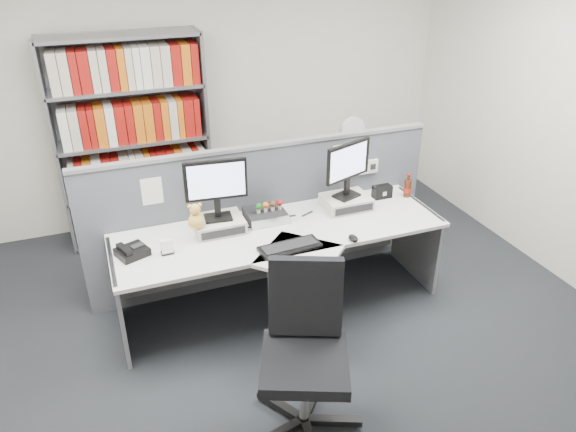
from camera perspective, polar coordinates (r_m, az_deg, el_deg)
name	(u,v)px	position (r m, az deg, el deg)	size (l,w,h in m)	color
ground	(320,368)	(4.06, 3.38, -15.69)	(5.50, 5.50, 0.00)	#282A2F
room_shell	(329,130)	(3.11, 4.31, 8.97)	(5.04, 5.54, 2.72)	silver
partition	(264,213)	(4.63, -2.58, 0.29)	(3.00, 0.08, 1.27)	#555861
desk	(291,272)	(4.20, 0.27, -5.93)	(2.60, 1.20, 0.72)	silver
monitor_riser_left	(219,224)	(4.24, -7.30, -0.87)	(0.38, 0.31, 0.10)	beige
monitor_riser_right	(346,202)	(4.58, 6.15, 1.48)	(0.38, 0.31, 0.10)	beige
monitor_left	(216,185)	(4.09, -7.59, 3.29)	(0.47, 0.17, 0.48)	black
monitor_right	(348,165)	(4.44, 6.35, 5.33)	(0.44, 0.21, 0.47)	black
desktop_pc	(265,215)	(4.36, -2.42, 0.08)	(0.31, 0.28, 0.08)	black
figurines	(269,205)	(4.31, -2.00, 1.14)	(0.23, 0.05, 0.09)	beige
keyboard	(290,247)	(3.98, 0.18, -3.26)	(0.47, 0.21, 0.03)	black
mouse	(353,238)	(4.11, 6.89, -2.33)	(0.06, 0.10, 0.04)	black
desk_phone	(132,251)	(4.05, -16.15, -3.61)	(0.26, 0.25, 0.09)	black
desk_calendar	(167,248)	(4.00, -12.64, -3.29)	(0.09, 0.07, 0.11)	black
plush_toy	(196,218)	(4.06, -9.69, -0.20)	(0.12, 0.12, 0.21)	gold
speaker	(382,192)	(4.79, 9.87, 2.55)	(0.16, 0.09, 0.11)	black
cola_bottle	(407,188)	(4.84, 12.47, 2.89)	(0.07, 0.07, 0.21)	#3F190A
shelving_unit	(134,144)	(5.43, -15.92, 7.26)	(1.41, 0.40, 2.00)	gray
filing_cabinet	(349,189)	(5.80, 6.40, 2.82)	(0.45, 0.61, 0.70)	gray
desk_fan	(352,133)	(5.56, 6.74, 8.71)	(0.27, 0.16, 0.45)	white
office_chair	(305,347)	(3.35, 1.79, -13.58)	(0.72, 0.73, 1.08)	silver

